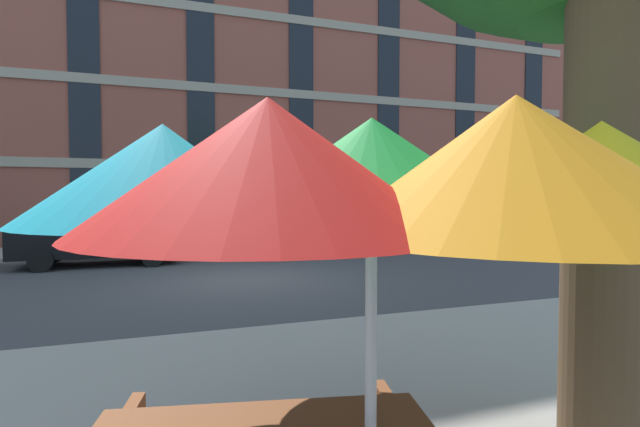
{
  "coord_description": "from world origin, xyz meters",
  "views": [
    {
      "loc": [
        -2.09,
        -11.14,
        2.0
      ],
      "look_at": [
        3.08,
        3.2,
        1.4
      ],
      "focal_mm": 26.81,
      "sensor_mm": 36.0,
      "label": 1
    }
  ],
  "objects_px": {
    "sedan_gray": "(306,227)",
    "patio_umbrella": "(372,176)",
    "sedan_black": "(103,232)",
    "sedan_gray_midblock": "(597,220)",
    "sedan_blue": "(471,223)"
  },
  "relations": [
    {
      "from": "sedan_gray_midblock",
      "to": "patio_umbrella",
      "type": "xyz_separation_m",
      "value": [
        -16.67,
        -12.7,
        1.14
      ]
    },
    {
      "from": "sedan_blue",
      "to": "sedan_gray_midblock",
      "type": "bearing_deg",
      "value": 0.0
    },
    {
      "from": "sedan_gray",
      "to": "patio_umbrella",
      "type": "relative_size",
      "value": 1.4
    },
    {
      "from": "sedan_blue",
      "to": "patio_umbrella",
      "type": "bearing_deg",
      "value": -129.05
    },
    {
      "from": "sedan_blue",
      "to": "patio_umbrella",
      "type": "distance_m",
      "value": 16.39
    },
    {
      "from": "sedan_gray",
      "to": "patio_umbrella",
      "type": "xyz_separation_m",
      "value": [
        -3.83,
        -12.7,
        1.14
      ]
    },
    {
      "from": "patio_umbrella",
      "to": "sedan_gray_midblock",
      "type": "bearing_deg",
      "value": 37.31
    },
    {
      "from": "sedan_blue",
      "to": "sedan_gray",
      "type": "bearing_deg",
      "value": 180.0
    },
    {
      "from": "sedan_blue",
      "to": "sedan_gray_midblock",
      "type": "relative_size",
      "value": 1.0
    },
    {
      "from": "sedan_gray_midblock",
      "to": "patio_umbrella",
      "type": "height_order",
      "value": "patio_umbrella"
    },
    {
      "from": "sedan_black",
      "to": "sedan_blue",
      "type": "bearing_deg",
      "value": 0.0
    },
    {
      "from": "sedan_gray_midblock",
      "to": "sedan_black",
      "type": "bearing_deg",
      "value": 180.0
    },
    {
      "from": "sedan_black",
      "to": "patio_umbrella",
      "type": "xyz_separation_m",
      "value": [
        2.26,
        -12.7,
        1.14
      ]
    },
    {
      "from": "sedan_black",
      "to": "sedan_gray",
      "type": "height_order",
      "value": "same"
    },
    {
      "from": "sedan_black",
      "to": "patio_umbrella",
      "type": "height_order",
      "value": "patio_umbrella"
    }
  ]
}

